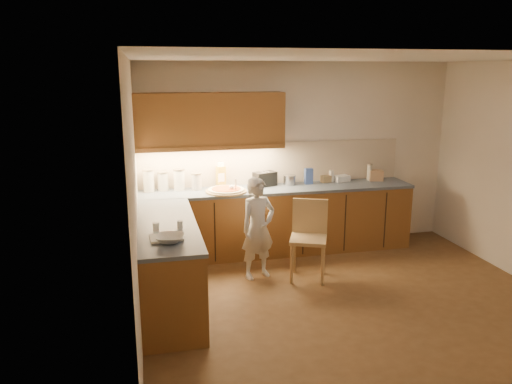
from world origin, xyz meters
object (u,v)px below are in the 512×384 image
toaster (265,179)px  pizza_on_board (226,190)px  child (258,228)px  oil_jug (221,176)px  wooden_chair (309,233)px

toaster → pizza_on_board: bearing=-176.8°
child → oil_jug: oil_jug is taller
oil_jug → wooden_chair: bearing=-51.2°
wooden_chair → oil_jug: (-0.90, 1.12, 0.52)m
pizza_on_board → oil_jug: 0.32m
pizza_on_board → toaster: (0.58, 0.24, 0.07)m
child → oil_jug: size_ratio=3.64×
wooden_chair → toaster: bearing=127.6°
child → wooden_chair: bearing=-30.0°
pizza_on_board → child: size_ratio=0.43×
oil_jug → toaster: oil_jug is taller
pizza_on_board → child: child is taller
child → toaster: child is taller
wooden_chair → pizza_on_board: bearing=158.9°
wooden_chair → oil_jug: size_ratio=2.78×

